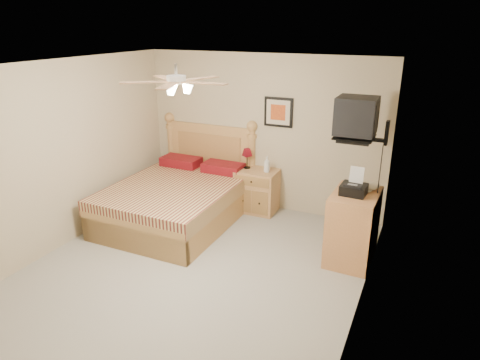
# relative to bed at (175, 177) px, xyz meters

# --- Properties ---
(floor) EXTENTS (4.50, 4.50, 0.00)m
(floor) POSITION_rel_bed_xyz_m (0.97, -1.12, -0.73)
(floor) COLOR gray
(floor) RESTS_ON ground
(ceiling) EXTENTS (4.00, 4.50, 0.04)m
(ceiling) POSITION_rel_bed_xyz_m (0.97, -1.12, 1.77)
(ceiling) COLOR white
(ceiling) RESTS_ON ground
(wall_back) EXTENTS (4.00, 0.04, 2.50)m
(wall_back) POSITION_rel_bed_xyz_m (0.97, 1.13, 0.52)
(wall_back) COLOR tan
(wall_back) RESTS_ON ground
(wall_front) EXTENTS (4.00, 0.04, 2.50)m
(wall_front) POSITION_rel_bed_xyz_m (0.97, -3.37, 0.52)
(wall_front) COLOR tan
(wall_front) RESTS_ON ground
(wall_left) EXTENTS (0.04, 4.50, 2.50)m
(wall_left) POSITION_rel_bed_xyz_m (-1.03, -1.12, 0.52)
(wall_left) COLOR tan
(wall_left) RESTS_ON ground
(wall_right) EXTENTS (0.04, 4.50, 2.50)m
(wall_right) POSITION_rel_bed_xyz_m (2.97, -1.12, 0.52)
(wall_right) COLOR tan
(wall_right) RESTS_ON ground
(bed) EXTENTS (1.71, 2.24, 1.45)m
(bed) POSITION_rel_bed_xyz_m (0.00, 0.00, 0.00)
(bed) COLOR tan
(bed) RESTS_ON ground
(nightstand) EXTENTS (0.65, 0.49, 0.70)m
(nightstand) POSITION_rel_bed_xyz_m (0.99, 0.88, -0.38)
(nightstand) COLOR #9D6844
(nightstand) RESTS_ON ground
(table_lamp) EXTENTS (0.21, 0.21, 0.33)m
(table_lamp) POSITION_rel_bed_xyz_m (0.79, 0.93, 0.14)
(table_lamp) COLOR #5F0913
(table_lamp) RESTS_ON nightstand
(lotion_bottle) EXTENTS (0.10, 0.10, 0.26)m
(lotion_bottle) POSITION_rel_bed_xyz_m (1.15, 0.87, 0.10)
(lotion_bottle) COLOR silver
(lotion_bottle) RESTS_ON nightstand
(framed_picture) EXTENTS (0.46, 0.04, 0.46)m
(framed_picture) POSITION_rel_bed_xyz_m (1.24, 1.11, 0.89)
(framed_picture) COLOR black
(framed_picture) RESTS_ON wall_back
(dresser) EXTENTS (0.57, 0.81, 0.94)m
(dresser) POSITION_rel_bed_xyz_m (2.70, -0.05, -0.26)
(dresser) COLOR #B27741
(dresser) RESTS_ON ground
(fax_machine) EXTENTS (0.32, 0.34, 0.32)m
(fax_machine) POSITION_rel_bed_xyz_m (2.67, -0.09, 0.37)
(fax_machine) COLOR black
(fax_machine) RESTS_ON dresser
(magazine_lower) EXTENTS (0.31, 0.35, 0.03)m
(magazine_lower) POSITION_rel_bed_xyz_m (2.69, 0.22, 0.22)
(magazine_lower) COLOR #C0B49D
(magazine_lower) RESTS_ON dresser
(magazine_upper) EXTENTS (0.22, 0.28, 0.02)m
(magazine_upper) POSITION_rel_bed_xyz_m (2.73, 0.20, 0.25)
(magazine_upper) COLOR tan
(magazine_upper) RESTS_ON magazine_lower
(wall_tv) EXTENTS (0.56, 0.46, 0.58)m
(wall_tv) POSITION_rel_bed_xyz_m (2.72, 0.22, 1.08)
(wall_tv) COLOR black
(wall_tv) RESTS_ON wall_right
(ceiling_fan) EXTENTS (1.14, 1.14, 0.28)m
(ceiling_fan) POSITION_rel_bed_xyz_m (0.97, -1.32, 1.63)
(ceiling_fan) COLOR white
(ceiling_fan) RESTS_ON ceiling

